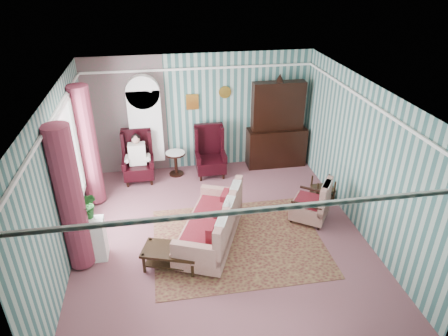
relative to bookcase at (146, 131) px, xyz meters
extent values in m
plane|color=#7E4950|center=(1.35, -2.84, -1.12)|extent=(6.00, 6.00, 0.00)
cube|color=#35625E|center=(1.35, 0.16, 0.33)|extent=(5.50, 0.02, 2.90)
cube|color=#35625E|center=(1.35, -5.84, 0.33)|extent=(5.50, 0.02, 2.90)
cube|color=#35625E|center=(-1.40, -2.84, 0.33)|extent=(0.02, 6.00, 2.90)
cube|color=#35625E|center=(4.10, -2.84, 0.33)|extent=(0.02, 6.00, 2.90)
cube|color=white|center=(1.35, -2.84, 1.78)|extent=(5.50, 6.00, 0.02)
cube|color=#994E68|center=(-0.45, 0.15, 0.33)|extent=(1.90, 0.01, 2.90)
cube|color=white|center=(1.35, -2.84, 1.43)|extent=(5.50, 6.00, 0.05)
cube|color=white|center=(-1.37, -2.24, 0.43)|extent=(0.04, 1.50, 1.90)
cylinder|color=#7C2E46|center=(-1.20, -3.29, 0.23)|extent=(0.44, 0.44, 2.60)
cylinder|color=#7C2E46|center=(-1.20, -1.19, 0.23)|extent=(0.44, 0.44, 2.60)
cube|color=gold|center=(1.15, 0.13, 0.63)|extent=(0.30, 0.03, 0.38)
cube|color=silver|center=(0.00, 0.00, 0.00)|extent=(0.80, 0.28, 2.24)
cube|color=black|center=(3.25, -0.12, 0.06)|extent=(1.50, 0.56, 2.36)
cube|color=black|center=(-0.25, -0.39, -0.50)|extent=(0.76, 0.80, 1.25)
cube|color=black|center=(1.50, -0.39, -0.50)|extent=(0.76, 0.80, 1.25)
cylinder|color=black|center=(0.65, -0.24, -0.82)|extent=(0.50, 0.50, 0.60)
cube|color=black|center=(3.82, -1.94, -0.85)|extent=(0.45, 0.38, 0.54)
cube|color=white|center=(-1.05, -3.14, -0.72)|extent=(0.55, 0.35, 0.80)
cube|color=#511B1F|center=(1.65, -3.14, -1.11)|extent=(3.20, 2.60, 0.01)
cube|color=#C0AD95|center=(1.11, -3.07, -0.61)|extent=(1.70, 2.24, 1.02)
cube|color=beige|center=(3.25, -2.64, -0.68)|extent=(1.11, 1.09, 0.88)
cube|color=black|center=(0.35, -3.62, -0.93)|extent=(1.08, 0.80, 0.38)
imported|color=#244917|center=(-1.08, -3.23, -0.12)|extent=(0.39, 0.35, 0.40)
imported|color=#244A17|center=(-0.99, -3.04, -0.06)|extent=(0.35, 0.32, 0.51)
imported|color=#285219|center=(-1.15, -3.09, -0.12)|extent=(0.30, 0.30, 0.41)
camera|label=1|loc=(0.36, -9.13, 3.74)|focal=32.00mm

